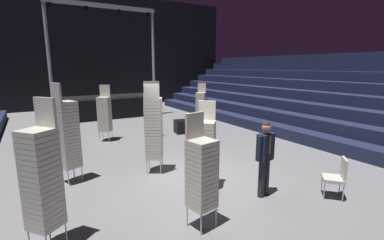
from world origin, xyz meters
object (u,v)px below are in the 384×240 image
(equipment_road_case, at_px, (185,126))
(chair_stack_rear_right, at_px, (201,105))
(chair_stack_front_left, at_px, (151,115))
(chair_stack_front_right, at_px, (202,172))
(chair_stack_rear_left, at_px, (67,134))
(chair_stack_mid_right, at_px, (154,128))
(chair_stack_mid_centre, at_px, (206,146))
(chair_stack_rear_centre, at_px, (105,113))
(chair_stack_mid_left, at_px, (42,178))
(man_with_tie, at_px, (265,155))
(loose_chair_near_man, at_px, (337,175))
(stage_riser, at_px, (104,105))

(equipment_road_case, bearing_deg, chair_stack_rear_right, 30.58)
(chair_stack_front_left, distance_m, equipment_road_case, 1.73)
(chair_stack_front_right, relative_size, chair_stack_rear_left, 0.83)
(chair_stack_mid_right, bearing_deg, chair_stack_mid_centre, -36.43)
(chair_stack_mid_centre, xyz_separation_m, chair_stack_rear_centre, (-1.04, 5.67, 0.04))
(chair_stack_mid_left, bearing_deg, chair_stack_front_right, -144.83)
(chair_stack_front_left, height_order, chair_stack_front_right, chair_stack_front_right)
(chair_stack_rear_left, xyz_separation_m, chair_stack_rear_centre, (1.74, 3.60, -0.17))
(equipment_road_case, bearing_deg, man_with_tie, -102.71)
(loose_chair_near_man, bearing_deg, chair_stack_mid_right, 87.39)
(stage_riser, xyz_separation_m, chair_stack_front_left, (0.52, -5.99, 0.25))
(chair_stack_front_left, bearing_deg, stage_riser, -111.36)
(man_with_tie, bearing_deg, equipment_road_case, -115.32)
(chair_stack_rear_left, xyz_separation_m, loose_chair_near_man, (5.06, -3.99, -0.75))
(chair_stack_mid_right, relative_size, loose_chair_near_man, 2.71)
(chair_stack_front_left, bearing_deg, equipment_road_case, 152.76)
(chair_stack_rear_centre, bearing_deg, equipment_road_case, -154.70)
(chair_stack_mid_right, relative_size, chair_stack_mid_centre, 1.20)
(chair_stack_rear_right, bearing_deg, equipment_road_case, 76.20)
(chair_stack_mid_right, relative_size, chair_stack_rear_right, 1.20)
(stage_riser, relative_size, chair_stack_mid_left, 2.48)
(chair_stack_rear_left, relative_size, equipment_road_case, 2.84)
(chair_stack_front_left, relative_size, chair_stack_rear_left, 0.73)
(chair_stack_front_right, bearing_deg, chair_stack_front_left, -115.44)
(chair_stack_rear_centre, bearing_deg, chair_stack_rear_right, -142.90)
(stage_riser, distance_m, man_with_tie, 12.27)
(chair_stack_mid_left, relative_size, loose_chair_near_man, 2.62)
(stage_riser, height_order, chair_stack_rear_left, stage_riser)
(chair_stack_mid_centre, bearing_deg, man_with_tie, 175.17)
(chair_stack_rear_left, bearing_deg, chair_stack_rear_centre, 130.07)
(chair_stack_rear_centre, xyz_separation_m, loose_chair_near_man, (3.32, -7.59, -0.58))
(man_with_tie, xyz_separation_m, chair_stack_mid_right, (-1.58, 2.63, 0.29))
(chair_stack_mid_left, relative_size, chair_stack_rear_left, 0.97)
(chair_stack_mid_right, bearing_deg, chair_stack_rear_left, -160.42)
(man_with_tie, bearing_deg, chair_stack_rear_left, -52.33)
(chair_stack_mid_centre, bearing_deg, chair_stack_mid_left, 52.67)
(chair_stack_mid_left, bearing_deg, chair_stack_front_left, -73.95)
(chair_stack_rear_right, height_order, chair_stack_rear_centre, chair_stack_rear_centre)
(stage_riser, bearing_deg, chair_stack_mid_centre, -91.09)
(man_with_tie, relative_size, chair_stack_mid_centre, 0.82)
(stage_riser, relative_size, chair_stack_rear_left, 2.40)
(chair_stack_rear_left, bearing_deg, chair_stack_front_right, 3.96)
(chair_stack_mid_centre, distance_m, chair_stack_rear_centre, 5.76)
(stage_riser, distance_m, equipment_road_case, 6.39)
(chair_stack_mid_centre, bearing_deg, equipment_road_case, -71.35)
(chair_stack_rear_centre, relative_size, equipment_road_case, 2.47)
(chair_stack_mid_left, bearing_deg, man_with_tie, -133.77)
(chair_stack_front_right, distance_m, chair_stack_mid_right, 2.97)
(chair_stack_mid_centre, height_order, equipment_road_case, chair_stack_mid_centre)
(stage_riser, relative_size, man_with_tie, 3.51)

